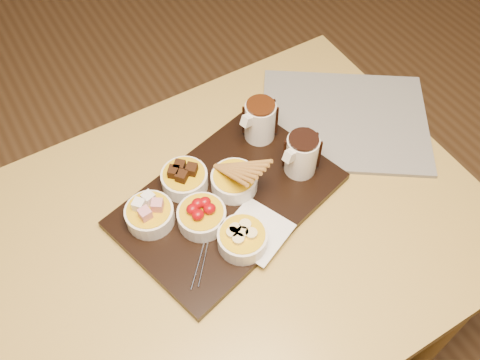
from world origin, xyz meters
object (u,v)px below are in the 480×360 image
serving_board (228,200)px  bowl_strawberries (202,217)px  pitcher_dark_chocolate (302,155)px  pitcher_milk_chocolate (260,121)px  newspaper (344,120)px  dining_table (204,263)px

serving_board → bowl_strawberries: bowl_strawberries is taller
pitcher_dark_chocolate → pitcher_milk_chocolate: 0.13m
serving_board → pitcher_milk_chocolate: (0.15, 0.11, 0.06)m
bowl_strawberries → pitcher_milk_chocolate: (0.23, 0.14, 0.03)m
serving_board → newspaper: (0.36, 0.06, -0.00)m
newspaper → serving_board: bearing=-136.0°
bowl_strawberries → pitcher_milk_chocolate: 0.27m
bowl_strawberries → pitcher_milk_chocolate: bearing=31.6°
pitcher_milk_chocolate → newspaper: bearing=-30.3°
dining_table → pitcher_milk_chocolate: pitcher_milk_chocolate is taller
pitcher_milk_chocolate → bowl_strawberries: bearing=-163.6°
pitcher_dark_chocolate → serving_board: bearing=160.0°
pitcher_dark_chocolate → newspaper: (0.18, 0.07, -0.06)m
bowl_strawberries → pitcher_dark_chocolate: 0.25m
pitcher_dark_chocolate → pitcher_milk_chocolate: (-0.02, 0.13, 0.00)m
dining_table → bowl_strawberries: bearing=55.2°
dining_table → serving_board: serving_board is taller
newspaper → dining_table: bearing=-131.3°
pitcher_milk_chocolate → newspaper: size_ratio=0.24×
serving_board → pitcher_milk_chocolate: bearing=21.8°
dining_table → bowl_strawberries: size_ratio=12.00×
pitcher_dark_chocolate → dining_table: bearing=173.1°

